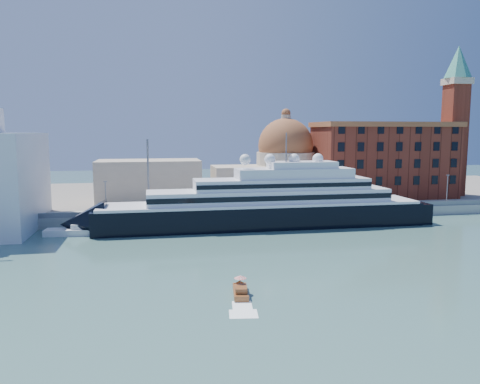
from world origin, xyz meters
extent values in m
plane|color=#3B675E|center=(0.00, 0.00, 0.00)|extent=(400.00, 400.00, 0.00)
cube|color=gray|center=(0.00, 34.00, 1.25)|extent=(180.00, 10.00, 2.50)
cube|color=slate|center=(0.00, 75.00, 1.00)|extent=(260.00, 72.00, 2.00)
cube|color=slate|center=(0.00, 29.50, 3.10)|extent=(180.00, 0.10, 1.20)
cube|color=black|center=(6.03, 23.00, 2.16)|extent=(76.56, 11.78, 6.38)
cone|color=black|center=(-34.21, 23.00, 2.16)|extent=(9.81, 11.78, 11.78)
cube|color=black|center=(44.31, 23.00, 1.96)|extent=(5.89, 10.80, 5.89)
cube|color=white|center=(6.03, 23.00, 5.59)|extent=(74.59, 11.97, 0.59)
cube|color=white|center=(7.99, 23.00, 7.36)|extent=(56.93, 9.81, 2.94)
cube|color=black|center=(7.99, 18.09, 7.36)|extent=(56.93, 0.15, 1.18)
cube|color=white|center=(10.94, 23.00, 10.11)|extent=(41.22, 8.83, 2.55)
cube|color=white|center=(13.88, 23.00, 12.56)|extent=(27.48, 7.85, 2.36)
cube|color=white|center=(15.84, 23.00, 14.53)|extent=(15.70, 6.87, 1.57)
cylinder|color=slate|center=(11.92, 23.00, 18.65)|extent=(0.29, 0.29, 6.87)
sphere|color=white|center=(2.10, 23.00, 15.90)|extent=(2.55, 2.55, 2.55)
sphere|color=white|center=(7.99, 23.00, 15.90)|extent=(2.55, 2.55, 2.55)
sphere|color=white|center=(13.88, 23.00, 15.90)|extent=(2.55, 2.55, 2.55)
sphere|color=white|center=(19.77, 23.00, 15.90)|extent=(2.55, 2.55, 2.55)
cube|color=white|center=(-36.46, 21.92, 0.57)|extent=(11.67, 4.73, 1.52)
cube|color=white|center=(-34.57, 21.76, 1.80)|extent=(3.98, 2.68, 1.14)
cube|color=brown|center=(-7.56, -22.08, 0.34)|extent=(2.71, 6.03, 0.97)
cube|color=brown|center=(-7.70, -23.05, 1.17)|extent=(1.87, 2.62, 0.78)
cylinder|color=slate|center=(-7.50, -21.60, 1.55)|extent=(0.06, 0.06, 1.55)
cone|color=red|center=(-7.50, -21.60, 2.43)|extent=(1.75, 1.75, 0.39)
cube|color=maroon|center=(52.00, 52.00, 13.00)|extent=(42.00, 18.00, 22.00)
cube|color=brown|center=(52.00, 52.00, 24.50)|extent=(43.00, 19.00, 1.50)
cube|color=maroon|center=(76.00, 52.00, 19.50)|extent=(6.00, 6.00, 35.00)
cube|color=beige|center=(76.00, 52.00, 38.00)|extent=(7.00, 7.00, 2.00)
cone|color=teal|center=(76.00, 52.00, 44.00)|extent=(8.40, 8.40, 10.00)
cylinder|color=beige|center=(22.00, 58.00, 9.00)|extent=(18.00, 18.00, 14.00)
sphere|color=brown|center=(22.00, 58.00, 18.00)|extent=(17.00, 17.00, 17.00)
cylinder|color=beige|center=(22.00, 58.00, 26.00)|extent=(3.00, 3.00, 3.00)
cube|color=beige|center=(8.00, 56.00, 7.00)|extent=(18.00, 14.00, 10.00)
cube|color=beige|center=(-20.00, 58.00, 8.00)|extent=(30.00, 16.00, 12.00)
cylinder|color=slate|center=(-30.00, 31.00, 6.50)|extent=(0.24, 0.24, 8.00)
cube|color=slate|center=(-30.00, 31.00, 10.60)|extent=(0.80, 0.30, 0.25)
cylinder|color=slate|center=(0.00, 31.00, 6.50)|extent=(0.24, 0.24, 8.00)
cube|color=slate|center=(0.00, 31.00, 10.60)|extent=(0.80, 0.30, 0.25)
cylinder|color=slate|center=(30.00, 31.00, 6.50)|extent=(0.24, 0.24, 8.00)
cube|color=slate|center=(30.00, 31.00, 10.60)|extent=(0.80, 0.30, 0.25)
cylinder|color=slate|center=(60.00, 31.00, 6.50)|extent=(0.24, 0.24, 8.00)
cube|color=slate|center=(60.00, 31.00, 10.60)|extent=(0.80, 0.30, 0.25)
cylinder|color=slate|center=(-20.00, 33.00, 11.50)|extent=(0.50, 0.50, 18.00)
camera|label=1|loc=(-19.14, -82.74, 22.17)|focal=35.00mm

